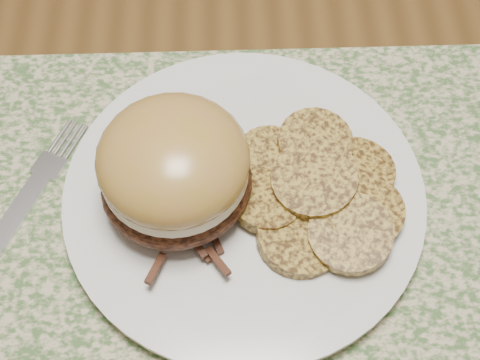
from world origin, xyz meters
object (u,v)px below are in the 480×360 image
object	(u,v)px
dining_table	(431,242)
fork	(16,216)
dinner_plate	(244,195)
pork_sandwich	(175,170)

from	to	relation	value
dining_table	fork	bearing A→B (deg)	-178.73
dinner_plate	fork	bearing A→B (deg)	-177.09
dining_table	fork	size ratio (longest dim) A/B	8.23
pork_sandwich	fork	size ratio (longest dim) A/B	0.78
dining_table	fork	world-z (taller)	fork
dinner_plate	fork	xyz separation A→B (m)	(-0.18, -0.01, -0.01)
pork_sandwich	dining_table	bearing A→B (deg)	-20.65
dining_table	fork	distance (m)	0.35
dining_table	dinner_plate	xyz separation A→B (m)	(-0.17, 0.00, 0.09)
dining_table	pork_sandwich	distance (m)	0.26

